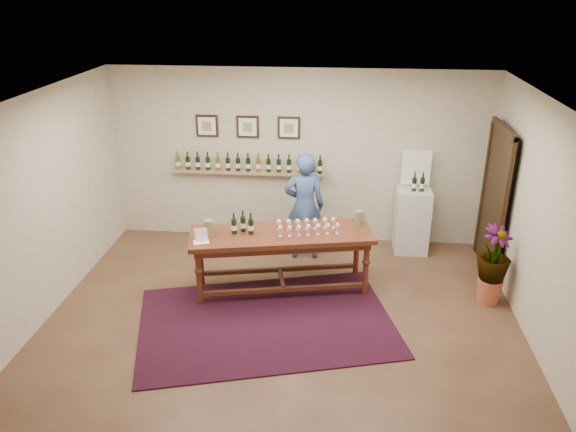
# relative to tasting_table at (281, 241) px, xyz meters

# --- Properties ---
(ground) EXTENTS (6.00, 6.00, 0.00)m
(ground) POSITION_rel_tasting_table_xyz_m (0.08, -0.76, -0.74)
(ground) COLOR #513223
(ground) RESTS_ON ground
(room_shell) EXTENTS (6.00, 6.00, 6.00)m
(room_shell) POSITION_rel_tasting_table_xyz_m (2.20, 1.10, 0.38)
(room_shell) COLOR beige
(room_shell) RESTS_ON ground
(rug) EXTENTS (3.61, 2.87, 0.02)m
(rug) POSITION_rel_tasting_table_xyz_m (-0.11, -0.85, -0.73)
(rug) COLOR #450C10
(rug) RESTS_ON ground
(tasting_table) EXTENTS (2.57, 1.28, 0.87)m
(tasting_table) POSITION_rel_tasting_table_xyz_m (0.00, 0.00, 0.00)
(tasting_table) COLOR #491A12
(tasting_table) RESTS_ON ground
(table_glasses) EXTENTS (1.21, 0.52, 0.16)m
(table_glasses) POSITION_rel_tasting_table_xyz_m (0.35, 0.05, 0.21)
(table_glasses) COLOR white
(table_glasses) RESTS_ON tasting_table
(table_bottles) EXTENTS (0.27, 0.17, 0.28)m
(table_bottles) POSITION_rel_tasting_table_xyz_m (-0.52, -0.05, 0.27)
(table_bottles) COLOR black
(table_bottles) RESTS_ON tasting_table
(pitcher_left) EXTENTS (0.18, 0.18, 0.22)m
(pitcher_left) POSITION_rel_tasting_table_xyz_m (-0.95, -0.19, 0.24)
(pitcher_left) COLOR olive
(pitcher_left) RESTS_ON tasting_table
(pitcher_right) EXTENTS (0.15, 0.15, 0.21)m
(pitcher_right) POSITION_rel_tasting_table_xyz_m (1.03, 0.35, 0.24)
(pitcher_right) COLOR olive
(pitcher_right) RESTS_ON tasting_table
(menu_card) EXTENTS (0.23, 0.20, 0.18)m
(menu_card) POSITION_rel_tasting_table_xyz_m (-1.01, -0.38, 0.22)
(menu_card) COLOR white
(menu_card) RESTS_ON tasting_table
(display_pedestal) EXTENTS (0.52, 0.52, 1.03)m
(display_pedestal) POSITION_rel_tasting_table_xyz_m (1.91, 1.44, -0.22)
(display_pedestal) COLOR silver
(display_pedestal) RESTS_ON ground
(pedestal_bottles) EXTENTS (0.27, 0.07, 0.27)m
(pedestal_bottles) POSITION_rel_tasting_table_xyz_m (1.95, 1.36, 0.43)
(pedestal_bottles) COLOR black
(pedestal_bottles) RESTS_ON display_pedestal
(info_sign) EXTENTS (0.44, 0.02, 0.61)m
(info_sign) POSITION_rel_tasting_table_xyz_m (1.92, 1.57, 0.60)
(info_sign) COLOR white
(info_sign) RESTS_ON display_pedestal
(potted_plant) EXTENTS (0.71, 0.71, 0.96)m
(potted_plant) POSITION_rel_tasting_table_xyz_m (2.80, -0.08, -0.18)
(potted_plant) COLOR #B6583C
(potted_plant) RESTS_ON ground
(person) EXTENTS (0.65, 0.46, 1.68)m
(person) POSITION_rel_tasting_table_xyz_m (0.24, 1.04, 0.10)
(person) COLOR #395488
(person) RESTS_ON ground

